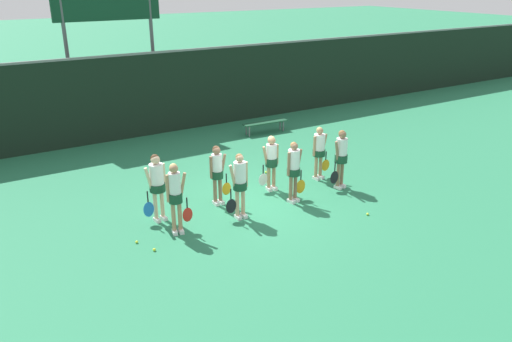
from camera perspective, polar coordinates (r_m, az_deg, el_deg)
ground_plane at (r=13.69m, az=0.12°, el=-3.62°), size 140.00×140.00×0.00m
fence_windscreen at (r=19.65m, az=-11.48°, el=8.68°), size 60.00×0.08×3.17m
scoreboard at (r=19.98m, az=-16.57°, el=16.86°), size 3.95×0.15×5.71m
bench_courtside at (r=19.68m, az=1.05°, el=5.46°), size 1.89×0.45×0.44m
player_0 at (r=11.84m, az=-9.18°, el=-2.52°), size 0.59×0.33×1.78m
player_1 at (r=12.45m, az=-1.88°, el=-1.15°), size 0.64×0.36×1.73m
player_2 at (r=13.39m, az=4.35°, el=0.43°), size 0.65×0.36×1.72m
player_3 at (r=14.45m, az=9.70°, el=1.90°), size 0.64×0.37×1.75m
player_4 at (r=12.53m, az=-11.27°, el=-1.20°), size 0.66×0.40×1.77m
player_5 at (r=13.28m, az=-4.45°, el=0.07°), size 0.61×0.33×1.66m
player_6 at (r=14.15m, az=1.75°, el=1.43°), size 0.64×0.35×1.62m
player_7 at (r=15.05m, az=7.25°, el=2.54°), size 0.67×0.38×1.64m
tennis_ball_0 at (r=11.61m, az=-11.55°, el=-8.80°), size 0.07×0.07×0.07m
tennis_ball_1 at (r=13.29m, az=12.64°, el=-4.83°), size 0.07×0.07×0.07m
tennis_ball_2 at (r=15.68m, az=1.14°, el=-0.14°), size 0.07×0.07×0.07m
tennis_ball_3 at (r=12.01m, az=-13.48°, el=-7.89°), size 0.06×0.06×0.06m
tennis_ball_4 at (r=15.12m, az=1.14°, el=-0.98°), size 0.07×0.07×0.07m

